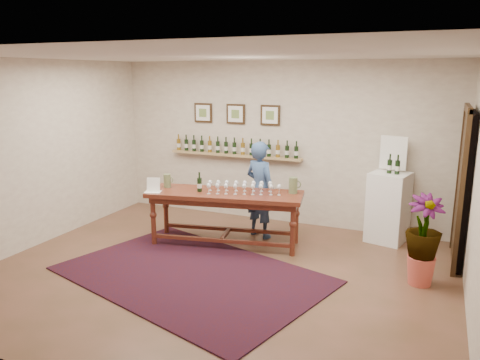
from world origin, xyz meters
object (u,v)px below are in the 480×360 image
at_px(tasting_table, 225,200).
at_px(person, 260,190).
at_px(display_pedestal, 388,207).
at_px(potted_plant, 423,240).

bearing_deg(tasting_table, person, 45.90).
distance_m(display_pedestal, person, 2.02).
relative_size(tasting_table, display_pedestal, 2.23).
height_order(tasting_table, person, person).
xyz_separation_m(display_pedestal, potted_plant, (0.56, -1.46, 0.03)).
relative_size(tasting_table, potted_plant, 2.46).
height_order(display_pedestal, potted_plant, display_pedestal).
bearing_deg(potted_plant, tasting_table, 173.51).
height_order(tasting_table, display_pedestal, display_pedestal).
bearing_deg(display_pedestal, tasting_table, -153.51).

